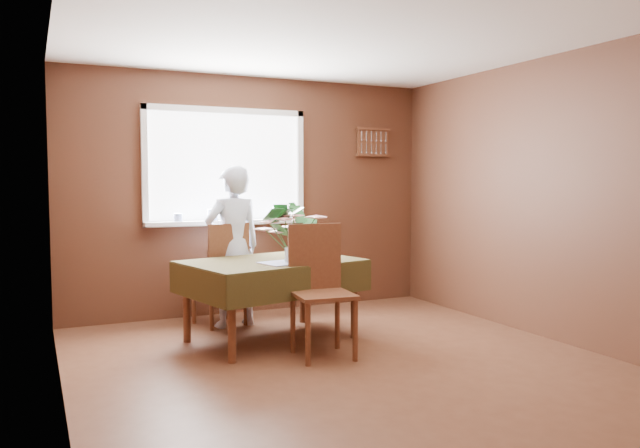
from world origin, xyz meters
name	(u,v)px	position (x,y,z in m)	size (l,w,h in m)	color
floor	(351,367)	(0.00, 0.00, 0.00)	(4.50, 4.50, 0.00)	#512C1B
ceiling	(352,30)	(0.00, 0.00, 2.50)	(4.50, 4.50, 0.00)	white
wall_back	(253,195)	(0.00, 2.25, 1.25)	(4.00, 4.00, 0.00)	brown
wall_front	(605,219)	(0.00, -2.25, 1.25)	(4.00, 4.00, 0.00)	brown
wall_left	(59,207)	(-2.00, 0.00, 1.25)	(4.50, 4.50, 0.00)	brown
wall_right	(553,199)	(2.00, 0.00, 1.25)	(4.50, 4.50, 0.00)	brown
window_assembly	(228,185)	(-0.29, 2.20, 1.36)	(1.72, 0.20, 1.22)	white
spoon_rack	(373,142)	(1.45, 2.22, 1.85)	(0.44, 0.05, 0.33)	brown
dining_table	(272,270)	(-0.25, 1.01, 0.63)	(1.65, 1.30, 0.72)	brown
chair_far	(224,270)	(-0.49, 1.71, 0.54)	(0.51, 0.51, 1.00)	brown
chair_near	(320,285)	(-0.06, 0.43, 0.57)	(0.49, 0.49, 1.05)	brown
seated_woman	(233,246)	(-0.40, 1.67, 0.78)	(0.57, 0.37, 1.55)	white
flower_bouquet	(290,229)	(-0.15, 0.83, 0.99)	(0.51, 0.51, 0.43)	white
side_plate	(305,254)	(0.15, 1.22, 0.72)	(0.25, 0.25, 0.01)	white
table_knife	(296,261)	(-0.10, 0.82, 0.72)	(0.02, 0.24, 0.00)	silver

